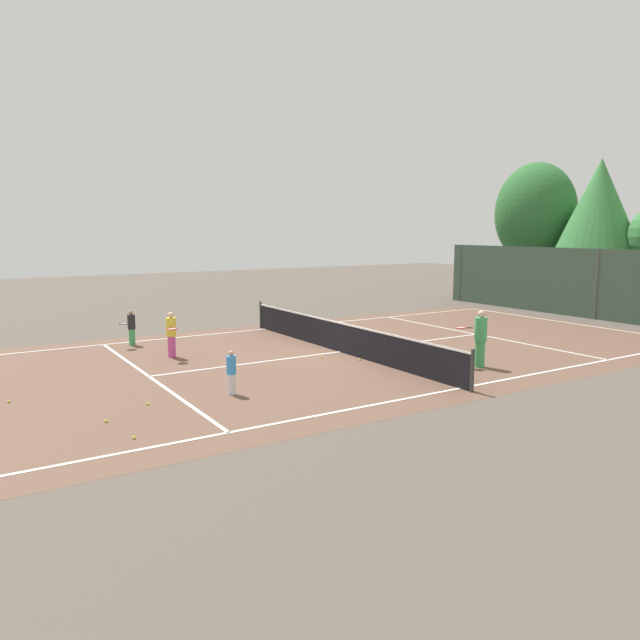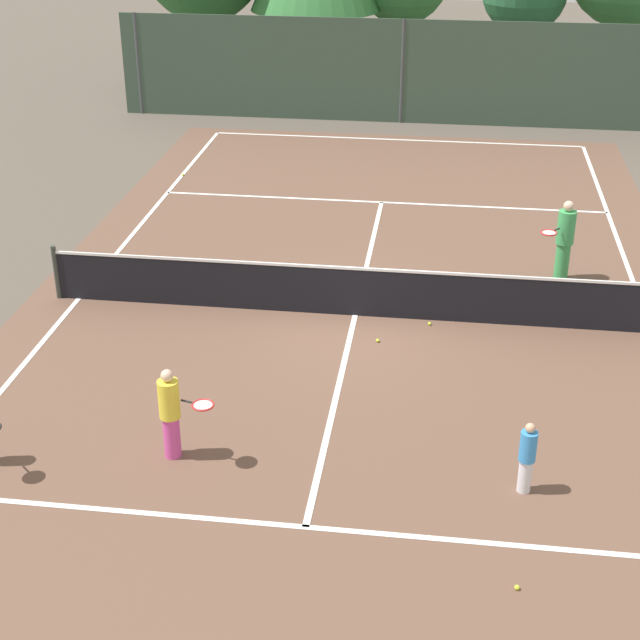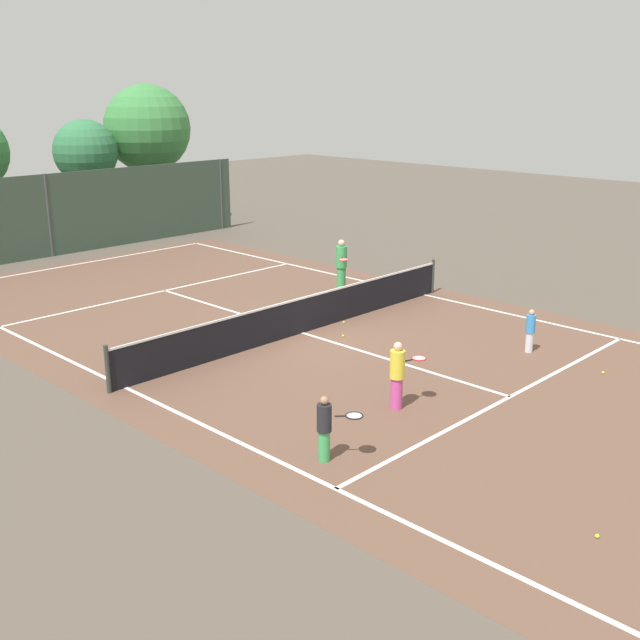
{
  "view_description": "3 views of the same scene",
  "coord_description": "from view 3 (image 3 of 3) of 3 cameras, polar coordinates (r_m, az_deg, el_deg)",
  "views": [
    {
      "loc": [
        16.24,
        -10.97,
        4.02
      ],
      "look_at": [
        1.38,
        -1.66,
        1.39
      ],
      "focal_mm": 33.65,
      "sensor_mm": 36.0,
      "label": 1
    },
    {
      "loc": [
        1.57,
        -16.52,
        8.23
      ],
      "look_at": [
        -0.32,
        -2.64,
        1.19
      ],
      "focal_mm": 54.43,
      "sensor_mm": 36.0,
      "label": 2
    },
    {
      "loc": [
        -13.81,
        -14.12,
        6.42
      ],
      "look_at": [
        -0.73,
        -1.39,
        0.83
      ],
      "focal_mm": 43.02,
      "sensor_mm": 36.0,
      "label": 3
    }
  ],
  "objects": [
    {
      "name": "court_surface",
      "position": [
        20.77,
        -1.34,
        -0.97
      ],
      "size": [
        13.0,
        25.0,
        0.01
      ],
      "color": "brown",
      "rests_on": "ground_plane"
    },
    {
      "name": "tennis_ball_1",
      "position": [
        20.43,
        1.73,
        -1.19
      ],
      "size": [
        0.07,
        0.07,
        0.07
      ],
      "primitive_type": "sphere",
      "color": "#CCE533",
      "rests_on": "ground_plane"
    },
    {
      "name": "player_2",
      "position": [
        19.83,
        15.37,
        -0.75
      ],
      "size": [
        0.24,
        0.24,
        1.11
      ],
      "color": "silver",
      "rests_on": "ground_plane"
    },
    {
      "name": "ground_plane",
      "position": [
        20.77,
        -1.34,
        -0.97
      ],
      "size": [
        80.0,
        80.0,
        0.0
      ],
      "primitive_type": "plane",
      "color": "brown"
    },
    {
      "name": "player_1",
      "position": [
        15.83,
        5.81,
        -4.03
      ],
      "size": [
        0.89,
        0.5,
        1.45
      ],
      "color": "#D14799",
      "rests_on": "ground_plane"
    },
    {
      "name": "perimeter_fence",
      "position": [
        31.7,
        -19.54,
        7.32
      ],
      "size": [
        18.0,
        0.12,
        3.2
      ],
      "color": "#384C3D",
      "rests_on": "ground_plane"
    },
    {
      "name": "player_3",
      "position": [
        13.65,
        0.43,
        -7.99
      ],
      "size": [
        0.76,
        0.72,
        1.24
      ],
      "color": "#3FA559",
      "rests_on": "ground_plane"
    },
    {
      "name": "tennis_ball_0",
      "position": [
        19.02,
        20.31,
        -3.69
      ],
      "size": [
        0.07,
        0.07,
        0.07
      ],
      "primitive_type": "sphere",
      "color": "#CCE533",
      "rests_on": "ground_plane"
    },
    {
      "name": "tennis_ball_5",
      "position": [
        21.59,
        1.78,
        -0.18
      ],
      "size": [
        0.07,
        0.07,
        0.07
      ],
      "primitive_type": "sphere",
      "color": "#CCE533",
      "rests_on": "ground_plane"
    },
    {
      "name": "player_0",
      "position": [
        24.84,
        1.6,
        4.13
      ],
      "size": [
        0.79,
        0.85,
        1.69
      ],
      "color": "#3FA559",
      "rests_on": "ground_plane"
    },
    {
      "name": "tennis_ball_4",
      "position": [
        12.48,
        19.92,
        -14.87
      ],
      "size": [
        0.07,
        0.07,
        0.07
      ],
      "primitive_type": "sphere",
      "color": "#CCE533",
      "rests_on": "ground_plane"
    },
    {
      "name": "tree_0",
      "position": [
        38.0,
        -12.72,
        13.7
      ],
      "size": [
        4.05,
        4.05,
        6.52
      ],
      "color": "brown",
      "rests_on": "ground_plane"
    },
    {
      "name": "tree_1",
      "position": [
        36.32,
        -17.04,
        11.8
      ],
      "size": [
        2.83,
        2.83,
        5.03
      ],
      "color": "brown",
      "rests_on": "ground_plane"
    },
    {
      "name": "tennis_net",
      "position": [
        20.62,
        -1.35,
        0.37
      ],
      "size": [
        11.9,
        0.1,
        1.1
      ],
      "color": "#333833",
      "rests_on": "ground_plane"
    }
  ]
}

